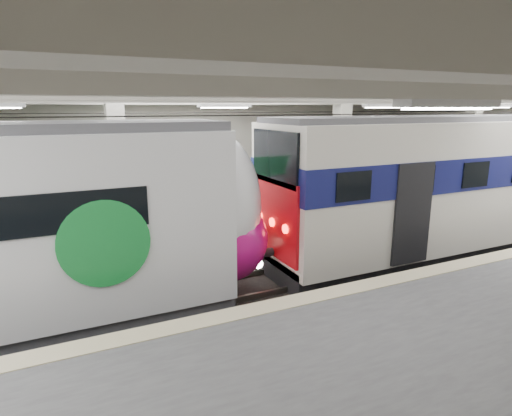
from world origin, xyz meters
TOP-DOWN VIEW (x-y plane):
  - station_hall at (0.00, -1.74)m, footprint 36.00×24.00m
  - older_rer at (7.61, 0.00)m, footprint 14.12×3.12m
  - far_train at (-6.10, 5.50)m, footprint 13.07×2.76m

SIDE VIEW (x-z plane):
  - far_train at x=-6.10m, z-range 0.07..4.28m
  - older_rer at x=7.61m, z-range 0.11..4.74m
  - station_hall at x=0.00m, z-range 0.37..6.12m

